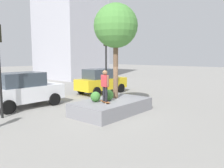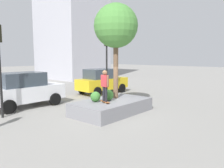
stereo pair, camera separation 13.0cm
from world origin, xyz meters
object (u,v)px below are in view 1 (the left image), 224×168
(planter_ledge, at_px, (112,107))
(skateboard, at_px, (105,102))
(plaza_tree, at_px, (116,27))
(police_car, at_px, (24,90))
(skateboarder, at_px, (105,84))
(traffic_light_corner, at_px, (106,55))
(taxi_cab, at_px, (101,81))

(planter_ledge, height_order, skateboard, skateboard)
(plaza_tree, relative_size, police_car, 1.15)
(skateboard, relative_size, skateboarder, 0.51)
(skateboarder, xyz_separation_m, traffic_light_corner, (3.71, 3.19, 1.46))
(taxi_cab, bearing_deg, planter_ledge, -132.21)
(skateboard, bearing_deg, planter_ledge, 10.70)
(skateboarder, relative_size, traffic_light_corner, 0.35)
(plaza_tree, xyz_separation_m, taxi_cab, (3.83, 4.68, -3.69))
(police_car, bearing_deg, plaza_tree, -56.96)
(planter_ledge, xyz_separation_m, skateboarder, (-0.72, -0.14, 1.36))
(skateboard, xyz_separation_m, traffic_light_corner, (3.71, 3.19, 2.41))
(skateboard, xyz_separation_m, skateboarder, (0.00, 0.00, 0.95))
(planter_ledge, distance_m, traffic_light_corner, 5.11)
(skateboarder, relative_size, taxi_cab, 0.36)
(skateboard, distance_m, police_car, 5.43)
(skateboarder, bearing_deg, traffic_light_corner, 40.69)
(planter_ledge, xyz_separation_m, plaza_tree, (0.73, 0.34, 4.38))
(skateboarder, bearing_deg, plaza_tree, 18.13)
(skateboard, height_order, police_car, police_car)
(skateboarder, height_order, police_car, skateboarder)
(traffic_light_corner, bearing_deg, planter_ledge, -134.37)
(plaza_tree, distance_m, skateboard, 4.26)
(taxi_cab, xyz_separation_m, traffic_light_corner, (-1.57, -1.97, 2.13))
(planter_ledge, bearing_deg, traffic_light_corner, 45.63)
(police_car, xyz_separation_m, taxi_cab, (6.89, -0.02, -0.04))
(plaza_tree, relative_size, taxi_cab, 1.17)
(planter_ledge, distance_m, police_car, 5.60)
(skateboard, relative_size, traffic_light_corner, 0.18)
(plaza_tree, bearing_deg, traffic_light_corner, 50.24)
(plaza_tree, relative_size, traffic_light_corner, 1.14)
(skateboard, bearing_deg, plaza_tree, 18.13)
(taxi_cab, bearing_deg, police_car, 179.81)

